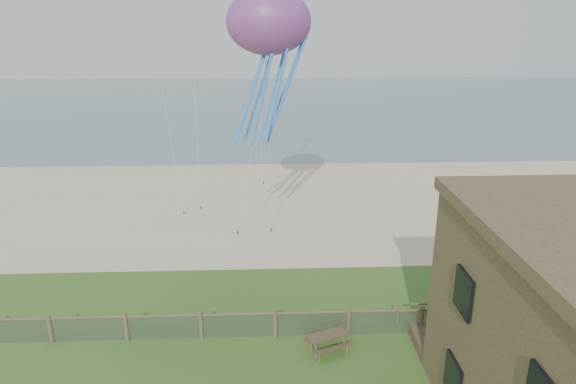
% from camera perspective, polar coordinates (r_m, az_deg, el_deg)
% --- Properties ---
extents(sand_beach, '(72.00, 20.00, 0.02)m').
position_cam_1_polar(sand_beach, '(36.18, -1.85, -1.22)').
color(sand_beach, '#BFAE8A').
rests_on(sand_beach, ground).
extents(ocean, '(160.00, 68.00, 0.02)m').
position_cam_1_polar(ocean, '(78.97, -2.17, 9.81)').
color(ocean, slate).
rests_on(ocean, ground).
extents(chainlink_fence, '(36.20, 0.20, 1.25)m').
position_cam_1_polar(chainlink_fence, '(21.55, -1.41, -14.58)').
color(chainlink_fence, '#4A3829').
rests_on(chainlink_fence, ground).
extents(picnic_table, '(1.89, 1.68, 0.66)m').
position_cam_1_polar(picnic_table, '(20.97, 4.40, -16.43)').
color(picnic_table, brown).
rests_on(picnic_table, ground).
extents(octopus_kite, '(4.44, 3.71, 7.82)m').
position_cam_1_polar(octopus_kite, '(25.65, -2.11, 13.89)').
color(octopus_kite, '#E15423').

